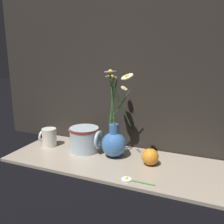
{
  "coord_description": "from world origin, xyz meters",
  "views": [
    {
      "loc": [
        0.37,
        -0.87,
        0.45
      ],
      "look_at": [
        -0.0,
        0.0,
        0.21
      ],
      "focal_mm": 40.0,
      "sensor_mm": 36.0,
      "label": 1
    }
  ],
  "objects_px": {
    "vase_with_flowers": "(114,140)",
    "ceramic_pitcher": "(85,138)",
    "orange_fruit": "(150,157)",
    "yellow_mug": "(49,137)"
  },
  "relations": [
    {
      "from": "vase_with_flowers",
      "to": "yellow_mug",
      "type": "bearing_deg",
      "value": -178.9
    },
    {
      "from": "vase_with_flowers",
      "to": "ceramic_pitcher",
      "type": "height_order",
      "value": "vase_with_flowers"
    },
    {
      "from": "yellow_mug",
      "to": "ceramic_pitcher",
      "type": "distance_m",
      "value": 0.19
    },
    {
      "from": "vase_with_flowers",
      "to": "ceramic_pitcher",
      "type": "distance_m",
      "value": 0.14
    },
    {
      "from": "vase_with_flowers",
      "to": "yellow_mug",
      "type": "height_order",
      "value": "vase_with_flowers"
    },
    {
      "from": "vase_with_flowers",
      "to": "orange_fruit",
      "type": "distance_m",
      "value": 0.17
    },
    {
      "from": "ceramic_pitcher",
      "to": "orange_fruit",
      "type": "xyz_separation_m",
      "value": [
        0.3,
        -0.02,
        -0.03
      ]
    },
    {
      "from": "vase_with_flowers",
      "to": "yellow_mug",
      "type": "xyz_separation_m",
      "value": [
        -0.33,
        -0.01,
        -0.03
      ]
    },
    {
      "from": "ceramic_pitcher",
      "to": "orange_fruit",
      "type": "distance_m",
      "value": 0.31
    },
    {
      "from": "orange_fruit",
      "to": "yellow_mug",
      "type": "bearing_deg",
      "value": 178.36
    }
  ]
}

